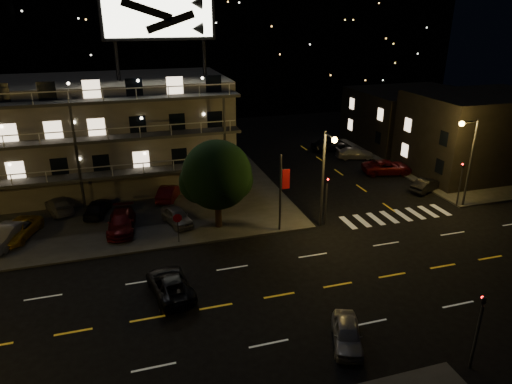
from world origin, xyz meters
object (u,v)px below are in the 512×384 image
object	(u,v)px
lot_car_2	(18,230)
side_car_0	(426,185)
lot_car_4	(177,216)
lot_car_7	(58,205)
tree	(216,177)
road_car_west	(170,284)
road_car_east	(347,334)

from	to	relation	value
lot_car_2	side_car_0	xyz separation A→B (m)	(36.33, -0.41, -0.15)
lot_car_4	lot_car_2	bearing A→B (deg)	159.02
lot_car_7	lot_car_4	bearing A→B (deg)	129.47
tree	lot_car_7	size ratio (longest dim) A/B	1.66
lot_car_4	road_car_west	world-z (taller)	lot_car_4
tree	lot_car_7	distance (m)	14.85
road_car_west	lot_car_4	bearing A→B (deg)	-108.63
tree	road_car_east	xyz separation A→B (m)	(3.53, -15.55, -3.79)
lot_car_4	side_car_0	distance (m)	24.30
lot_car_4	side_car_0	xyz separation A→B (m)	(24.30, 0.60, -0.17)
lot_car_4	road_car_east	size ratio (longest dim) A/B	1.05
lot_car_2	road_car_west	distance (m)	14.84
lot_car_2	lot_car_4	size ratio (longest dim) A/B	1.19
tree	lot_car_4	bearing A→B (deg)	154.34
lot_car_4	lot_car_7	world-z (taller)	lot_car_4
lot_car_4	side_car_0	size ratio (longest dim) A/B	0.99
road_car_east	road_car_west	world-z (taller)	road_car_west
lot_car_4	road_car_east	distance (m)	18.28
side_car_0	road_car_west	xyz separation A→B (m)	(-26.03, -10.28, 0.03)
tree	side_car_0	xyz separation A→B (m)	(21.20, 2.09, -3.77)
lot_car_7	tree	bearing A→B (deg)	130.36
lot_car_4	road_car_east	xyz separation A→B (m)	(6.63, -17.03, -0.18)
lot_car_2	road_car_east	distance (m)	25.96
lot_car_7	road_car_east	world-z (taller)	lot_car_7
lot_car_7	side_car_0	bearing A→B (deg)	150.83
lot_car_7	road_car_east	xyz separation A→B (m)	(16.19, -22.42, -0.16)
road_car_east	road_car_west	xyz separation A→B (m)	(-8.36, 7.36, 0.05)
lot_car_4	road_car_west	xyz separation A→B (m)	(-1.73, -9.68, -0.13)
lot_car_4	tree	bearing A→B (deg)	-41.85
tree	road_car_west	size ratio (longest dim) A/B	1.49
lot_car_4	lot_car_7	distance (m)	10.97
lot_car_7	road_car_west	distance (m)	16.98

